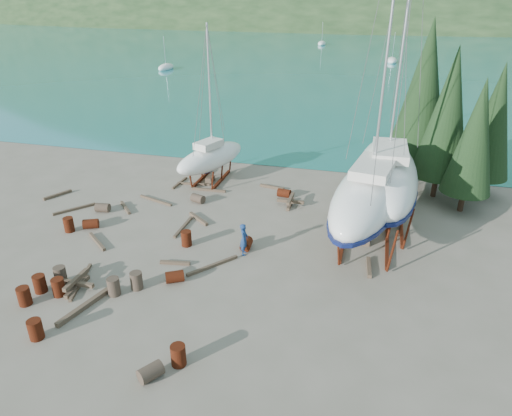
% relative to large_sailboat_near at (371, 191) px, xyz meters
% --- Properties ---
extents(ground, '(600.00, 600.00, 0.00)m').
position_rel_large_sailboat_near_xyz_m(ground, '(-8.25, -4.67, -2.97)').
color(ground, '#676051').
rests_on(ground, ground).
extents(bay_water, '(700.00, 700.00, 0.00)m').
position_rel_large_sailboat_near_xyz_m(bay_water, '(-8.25, 310.33, -2.96)').
color(bay_water, '#197D77').
rests_on(bay_water, ground).
extents(far_hill, '(800.00, 360.00, 110.00)m').
position_rel_large_sailboat_near_xyz_m(far_hill, '(-8.25, 315.33, -2.97)').
color(far_hill, black).
rests_on(far_hill, ground).
extents(far_house_left, '(6.60, 5.60, 5.60)m').
position_rel_large_sailboat_near_xyz_m(far_house_left, '(-68.25, 185.33, -0.04)').
color(far_house_left, beige).
rests_on(far_house_left, ground).
extents(far_house_center, '(6.60, 5.60, 5.60)m').
position_rel_large_sailboat_near_xyz_m(far_house_center, '(-28.25, 185.33, -0.04)').
color(far_house_center, beige).
rests_on(far_house_center, ground).
extents(far_house_right, '(6.60, 5.60, 5.60)m').
position_rel_large_sailboat_near_xyz_m(far_house_right, '(21.75, 185.33, -0.04)').
color(far_house_right, beige).
rests_on(far_house_right, ground).
extents(cypress_near_right, '(3.60, 3.60, 10.00)m').
position_rel_large_sailboat_near_xyz_m(cypress_near_right, '(4.25, 7.33, 2.82)').
color(cypress_near_right, black).
rests_on(cypress_near_right, ground).
extents(cypress_mid_right, '(3.06, 3.06, 8.50)m').
position_rel_large_sailboat_near_xyz_m(cypress_mid_right, '(5.75, 5.33, 1.95)').
color(cypress_mid_right, black).
rests_on(cypress_mid_right, ground).
extents(cypress_back_left, '(4.14, 4.14, 11.50)m').
position_rel_large_sailboat_near_xyz_m(cypress_back_left, '(2.75, 9.33, 3.70)').
color(cypress_back_left, black).
rests_on(cypress_back_left, ground).
extents(cypress_far_right, '(3.24, 3.24, 9.00)m').
position_rel_large_sailboat_near_xyz_m(cypress_far_right, '(7.25, 8.33, 2.24)').
color(cypress_far_right, black).
rests_on(cypress_far_right, ground).
extents(moored_boat_left, '(2.00, 5.00, 6.05)m').
position_rel_large_sailboat_near_xyz_m(moored_boat_left, '(-38.25, 55.33, -2.58)').
color(moored_boat_left, white).
rests_on(moored_boat_left, ground).
extents(moored_boat_mid, '(2.00, 5.00, 6.05)m').
position_rel_large_sailboat_near_xyz_m(moored_boat_mid, '(1.75, 75.33, -2.58)').
color(moored_boat_mid, white).
rests_on(moored_boat_mid, ground).
extents(moored_boat_far, '(2.00, 5.00, 6.05)m').
position_rel_large_sailboat_near_xyz_m(moored_boat_far, '(-16.25, 105.33, -2.58)').
color(moored_boat_far, white).
rests_on(moored_boat_far, ground).
extents(large_sailboat_near, '(5.45, 12.12, 18.42)m').
position_rel_large_sailboat_near_xyz_m(large_sailboat_near, '(0.00, 0.00, 0.00)').
color(large_sailboat_near, white).
rests_on(large_sailboat_near, ground).
extents(large_sailboat_far, '(3.70, 12.03, 18.92)m').
position_rel_large_sailboat_near_xyz_m(large_sailboat_far, '(0.79, 2.56, 0.12)').
color(large_sailboat_far, white).
rests_on(large_sailboat_far, ground).
extents(small_sailboat_shore, '(4.41, 7.22, 11.03)m').
position_rel_large_sailboat_near_xyz_m(small_sailboat_shore, '(-11.64, 6.21, -1.15)').
color(small_sailboat_shore, white).
rests_on(small_sailboat_shore, ground).
extents(worker, '(0.52, 0.71, 1.80)m').
position_rel_large_sailboat_near_xyz_m(worker, '(-6.29, -3.45, -2.06)').
color(worker, navy).
rests_on(worker, ground).
extents(drum_0, '(0.58, 0.58, 0.88)m').
position_rel_large_sailboat_near_xyz_m(drum_0, '(-14.61, -9.22, -2.53)').
color(drum_0, '#5F2510').
rests_on(drum_0, ground).
extents(drum_1, '(0.97, 1.05, 0.58)m').
position_rel_large_sailboat_near_xyz_m(drum_1, '(-7.13, -12.79, -2.68)').
color(drum_1, '#2D2823').
rests_on(drum_1, ground).
extents(drum_2, '(1.04, 0.89, 0.58)m').
position_rel_large_sailboat_near_xyz_m(drum_2, '(-15.99, -2.95, -2.68)').
color(drum_2, '#5F2510').
rests_on(drum_2, ground).
extents(drum_3, '(0.58, 0.58, 0.88)m').
position_rel_large_sailboat_near_xyz_m(drum_3, '(-12.63, -12.02, -2.53)').
color(drum_3, '#5F2510').
rests_on(drum_3, ground).
extents(drum_4, '(0.95, 0.69, 0.58)m').
position_rel_large_sailboat_near_xyz_m(drum_4, '(-5.73, 4.53, -2.68)').
color(drum_4, '#5F2510').
rests_on(drum_4, ground).
extents(drum_5, '(0.58, 0.58, 0.88)m').
position_rel_large_sailboat_near_xyz_m(drum_5, '(-11.13, -8.53, -2.53)').
color(drum_5, '#2D2823').
rests_on(drum_5, ground).
extents(drum_6, '(0.64, 0.92, 0.58)m').
position_rel_large_sailboat_near_xyz_m(drum_6, '(-6.32, -2.89, -2.68)').
color(drum_6, '#5F2510').
rests_on(drum_6, ground).
extents(drum_7, '(0.58, 0.58, 0.88)m').
position_rel_large_sailboat_near_xyz_m(drum_7, '(-6.43, -11.88, -2.53)').
color(drum_7, '#5F2510').
rests_on(drum_7, ground).
extents(drum_8, '(0.58, 0.58, 0.88)m').
position_rel_large_sailboat_near_xyz_m(drum_8, '(-17.00, -3.62, -2.53)').
color(drum_8, '#5F2510').
rests_on(drum_8, ground).
extents(drum_9, '(1.01, 0.81, 0.58)m').
position_rel_large_sailboat_near_xyz_m(drum_9, '(-11.15, 2.15, -2.68)').
color(drum_9, '#2D2823').
rests_on(drum_9, ground).
extents(drum_10, '(0.58, 0.58, 0.88)m').
position_rel_large_sailboat_near_xyz_m(drum_10, '(-13.59, -9.24, -2.53)').
color(drum_10, '#5F2510').
rests_on(drum_10, ground).
extents(drum_12, '(1.05, 0.94, 0.58)m').
position_rel_large_sailboat_near_xyz_m(drum_12, '(-8.82, -6.85, -2.68)').
color(drum_12, '#5F2510').
rests_on(drum_12, ground).
extents(drum_13, '(0.58, 0.58, 0.88)m').
position_rel_large_sailboat_near_xyz_m(drum_13, '(-14.65, -10.23, -2.53)').
color(drum_13, '#5F2510').
rests_on(drum_13, ground).
extents(drum_14, '(0.58, 0.58, 0.88)m').
position_rel_large_sailboat_near_xyz_m(drum_14, '(-9.65, -3.40, -2.53)').
color(drum_14, '#5F2510').
rests_on(drum_14, ground).
extents(drum_15, '(0.94, 0.68, 0.58)m').
position_rel_large_sailboat_near_xyz_m(drum_15, '(-16.56, -0.75, -2.68)').
color(drum_15, '#2D2823').
rests_on(drum_15, ground).
extents(drum_16, '(0.58, 0.58, 0.88)m').
position_rel_large_sailboat_near_xyz_m(drum_16, '(-14.14, -8.35, -2.53)').
color(drum_16, '#2D2823').
rests_on(drum_16, ground).
extents(drum_17, '(0.58, 0.58, 0.88)m').
position_rel_large_sailboat_near_xyz_m(drum_17, '(-10.34, -7.83, -2.53)').
color(drum_17, '#2D2823').
rests_on(drum_17, ground).
extents(timber_0, '(0.28, 2.26, 0.14)m').
position_rel_large_sailboat_near_xyz_m(timber_0, '(-13.68, 4.91, -2.90)').
color(timber_0, brown).
rests_on(timber_0, ground).
extents(timber_1, '(0.34, 1.82, 0.19)m').
position_rel_large_sailboat_near_xyz_m(timber_1, '(0.31, -3.24, -2.87)').
color(timber_1, brown).
rests_on(timber_1, ground).
extents(timber_2, '(1.06, 1.90, 0.19)m').
position_rel_large_sailboat_near_xyz_m(timber_2, '(-20.98, 0.65, -2.87)').
color(timber_2, brown).
rests_on(timber_2, ground).
extents(timber_3, '(1.01, 3.00, 0.15)m').
position_rel_large_sailboat_near_xyz_m(timber_3, '(-13.22, -8.13, -2.89)').
color(timber_3, brown).
rests_on(timber_3, ground).
extents(timber_4, '(1.49, 1.54, 0.17)m').
position_rel_large_sailboat_near_xyz_m(timber_4, '(-15.39, 0.01, -2.88)').
color(timber_4, brown).
rests_on(timber_4, ground).
extents(timber_5, '(2.02, 2.46, 0.16)m').
position_rel_large_sailboat_near_xyz_m(timber_5, '(-7.49, -5.13, -2.88)').
color(timber_5, brown).
rests_on(timber_5, ground).
extents(timber_6, '(1.86, 0.53, 0.19)m').
position_rel_large_sailboat_near_xyz_m(timber_6, '(-6.88, 5.83, -2.87)').
color(timber_6, brown).
rests_on(timber_6, ground).
extents(timber_7, '(1.59, 0.41, 0.17)m').
position_rel_large_sailboat_near_xyz_m(timber_7, '(-9.47, -5.39, -2.88)').
color(timber_7, brown).
rests_on(timber_7, ground).
extents(timber_8, '(1.68, 1.38, 0.19)m').
position_rel_large_sailboat_near_xyz_m(timber_8, '(-10.16, -0.31, -2.87)').
color(timber_8, brown).
rests_on(timber_8, ground).
extents(timber_9, '(2.44, 0.46, 0.15)m').
position_rel_large_sailboat_near_xyz_m(timber_9, '(-12.62, 5.00, -2.89)').
color(timber_9, brown).
rests_on(timber_9, ground).
extents(timber_10, '(2.52, 0.24, 0.16)m').
position_rel_large_sailboat_near_xyz_m(timber_10, '(-11.15, 4.20, -2.88)').
color(timber_10, brown).
rests_on(timber_10, ground).
extents(timber_11, '(0.17, 2.65, 0.15)m').
position_rel_large_sailboat_near_xyz_m(timber_11, '(-10.66, -1.54, -2.89)').
color(timber_11, brown).
rests_on(timber_11, ground).
extents(timber_12, '(1.91, 1.58, 0.17)m').
position_rel_large_sailboat_near_xyz_m(timber_12, '(-14.66, -4.43, -2.88)').
color(timber_12, brown).
rests_on(timber_12, ground).
extents(timber_15, '(2.74, 1.06, 0.15)m').
position_rel_large_sailboat_near_xyz_m(timber_15, '(-13.99, 1.59, -2.89)').
color(timber_15, brown).
rests_on(timber_15, ground).
extents(timber_16, '(0.96, 2.97, 0.23)m').
position_rel_large_sailboat_near_xyz_m(timber_16, '(-11.89, -9.83, -2.85)').
color(timber_16, brown).
rests_on(timber_16, ground).
extents(timber_17, '(1.83, 2.23, 0.16)m').
position_rel_large_sailboat_near_xyz_m(timber_17, '(-18.48, -1.02, -2.88)').
color(timber_17, brown).
rests_on(timber_17, ground).
extents(timber_pile_fore, '(1.80, 1.80, 0.60)m').
position_rel_large_sailboat_near_xyz_m(timber_pile_fore, '(-13.11, -8.58, -2.67)').
color(timber_pile_fore, brown).
rests_on(timber_pile_fore, ground).
extents(timber_pile_aft, '(1.80, 1.80, 0.60)m').
position_rel_large_sailboat_near_xyz_m(timber_pile_aft, '(-5.05, 3.28, -2.67)').
color(timber_pile_aft, brown).
rests_on(timber_pile_aft, ground).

